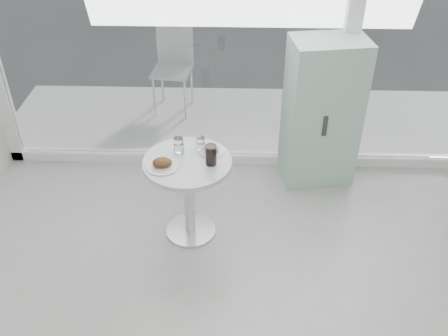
{
  "coord_description": "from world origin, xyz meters",
  "views": [
    {
      "loc": [
        -0.1,
        -1.35,
        3.06
      ],
      "look_at": [
        -0.2,
        1.7,
        0.85
      ],
      "focal_mm": 40.0,
      "sensor_mm": 36.0,
      "label": 1
    }
  ],
  "objects_px": {
    "water_tumbler_a": "(179,146)",
    "mint_cabinet": "(322,113)",
    "patio_chair": "(173,62)",
    "cola_glass": "(211,155)",
    "plate_donut": "(212,150)",
    "water_tumbler_b": "(201,144)",
    "plate_fritter": "(163,164)",
    "main_table": "(188,182)"
  },
  "relations": [
    {
      "from": "water_tumbler_a",
      "to": "cola_glass",
      "type": "relative_size",
      "value": 0.77
    },
    {
      "from": "plate_donut",
      "to": "cola_glass",
      "type": "relative_size",
      "value": 1.2
    },
    {
      "from": "water_tumbler_a",
      "to": "water_tumbler_b",
      "type": "xyz_separation_m",
      "value": [
        0.18,
        0.04,
        -0.01
      ]
    },
    {
      "from": "plate_fritter",
      "to": "cola_glass",
      "type": "bearing_deg",
      "value": 7.93
    },
    {
      "from": "plate_fritter",
      "to": "water_tumbler_b",
      "type": "distance_m",
      "value": 0.38
    },
    {
      "from": "plate_fritter",
      "to": "plate_donut",
      "type": "bearing_deg",
      "value": 30.31
    },
    {
      "from": "patio_chair",
      "to": "plate_donut",
      "type": "height_order",
      "value": "patio_chair"
    },
    {
      "from": "plate_donut",
      "to": "main_table",
      "type": "bearing_deg",
      "value": -145.67
    },
    {
      "from": "main_table",
      "to": "patio_chair",
      "type": "relative_size",
      "value": 0.76
    },
    {
      "from": "mint_cabinet",
      "to": "cola_glass",
      "type": "relative_size",
      "value": 8.51
    },
    {
      "from": "main_table",
      "to": "plate_fritter",
      "type": "relative_size",
      "value": 2.99
    },
    {
      "from": "main_table",
      "to": "plate_donut",
      "type": "xyz_separation_m",
      "value": [
        0.19,
        0.13,
        0.24
      ]
    },
    {
      "from": "patio_chair",
      "to": "plate_donut",
      "type": "xyz_separation_m",
      "value": [
        0.56,
        -2.08,
        0.16
      ]
    },
    {
      "from": "main_table",
      "to": "patio_chair",
      "type": "height_order",
      "value": "patio_chair"
    },
    {
      "from": "water_tumbler_b",
      "to": "plate_donut",
      "type": "bearing_deg",
      "value": -20.87
    },
    {
      "from": "plate_fritter",
      "to": "plate_donut",
      "type": "xyz_separation_m",
      "value": [
        0.37,
        0.22,
        -0.01
      ]
    },
    {
      "from": "plate_donut",
      "to": "cola_glass",
      "type": "bearing_deg",
      "value": -89.05
    },
    {
      "from": "plate_donut",
      "to": "water_tumbler_a",
      "type": "xyz_separation_m",
      "value": [
        -0.27,
        -0.01,
        0.04
      ]
    },
    {
      "from": "patio_chair",
      "to": "water_tumbler_a",
      "type": "xyz_separation_m",
      "value": [
        0.29,
        -2.08,
        0.2
      ]
    },
    {
      "from": "water_tumbler_a",
      "to": "mint_cabinet",
      "type": "bearing_deg",
      "value": 30.88
    },
    {
      "from": "main_table",
      "to": "water_tumbler_b",
      "type": "xyz_separation_m",
      "value": [
        0.1,
        0.17,
        0.27
      ]
    },
    {
      "from": "main_table",
      "to": "plate_donut",
      "type": "relative_size",
      "value": 3.78
    },
    {
      "from": "plate_fritter",
      "to": "plate_donut",
      "type": "height_order",
      "value": "plate_fritter"
    },
    {
      "from": "main_table",
      "to": "plate_donut",
      "type": "bearing_deg",
      "value": 34.33
    },
    {
      "from": "mint_cabinet",
      "to": "water_tumbler_a",
      "type": "height_order",
      "value": "mint_cabinet"
    },
    {
      "from": "water_tumbler_b",
      "to": "cola_glass",
      "type": "bearing_deg",
      "value": -64.6
    },
    {
      "from": "plate_donut",
      "to": "water_tumbler_a",
      "type": "height_order",
      "value": "water_tumbler_a"
    },
    {
      "from": "plate_fritter",
      "to": "water_tumbler_a",
      "type": "distance_m",
      "value": 0.24
    },
    {
      "from": "patio_chair",
      "to": "plate_fritter",
      "type": "height_order",
      "value": "patio_chair"
    },
    {
      "from": "plate_fritter",
      "to": "cola_glass",
      "type": "height_order",
      "value": "cola_glass"
    },
    {
      "from": "mint_cabinet",
      "to": "water_tumbler_b",
      "type": "height_order",
      "value": "mint_cabinet"
    },
    {
      "from": "water_tumbler_a",
      "to": "water_tumbler_b",
      "type": "bearing_deg",
      "value": 13.4
    },
    {
      "from": "plate_donut",
      "to": "water_tumbler_b",
      "type": "xyz_separation_m",
      "value": [
        -0.09,
        0.04,
        0.03
      ]
    },
    {
      "from": "patio_chair",
      "to": "cola_glass",
      "type": "relative_size",
      "value": 5.95
    },
    {
      "from": "mint_cabinet",
      "to": "plate_fritter",
      "type": "height_order",
      "value": "mint_cabinet"
    },
    {
      "from": "main_table",
      "to": "mint_cabinet",
      "type": "bearing_deg",
      "value": 36.56
    },
    {
      "from": "plate_donut",
      "to": "cola_glass",
      "type": "xyz_separation_m",
      "value": [
        0.0,
        -0.17,
        0.06
      ]
    },
    {
      "from": "patio_chair",
      "to": "plate_donut",
      "type": "relative_size",
      "value": 4.97
    },
    {
      "from": "main_table",
      "to": "cola_glass",
      "type": "relative_size",
      "value": 4.52
    },
    {
      "from": "main_table",
      "to": "cola_glass",
      "type": "xyz_separation_m",
      "value": [
        0.19,
        -0.04,
        0.3
      ]
    },
    {
      "from": "mint_cabinet",
      "to": "plate_fritter",
      "type": "bearing_deg",
      "value": -154.13
    },
    {
      "from": "plate_donut",
      "to": "water_tumbler_b",
      "type": "height_order",
      "value": "water_tumbler_b"
    }
  ]
}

